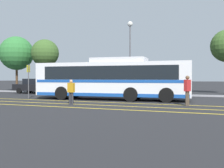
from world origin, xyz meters
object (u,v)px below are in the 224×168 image
Objects in this scene: transit_bus at (112,78)px; pedestrian_0 at (187,89)px; street_lamp at (130,41)px; parked_car_1 at (97,87)px; pedestrian_1 at (71,90)px; parked_car_0 at (36,86)px; bus_stop_sign at (28,77)px; tree_0 at (17,53)px; parked_car_2 at (160,88)px; tree_2 at (45,53)px.

transit_bus reaches higher than pedestrian_0.
pedestrian_0 is at bearing -55.56° from street_lamp.
pedestrian_1 reaches higher than parked_car_1.
bus_stop_sign reaches higher than parked_car_0.
transit_bus is at bearing -26.12° from tree_0.
street_lamp reaches higher than pedestrian_1.
street_lamp is (-3.42, 2.23, 4.58)m from parked_car_2.
pedestrian_1 is (9.29, -8.71, 0.09)m from parked_car_0.
pedestrian_0 is 12.02m from street_lamp.
tree_2 is (4.33, -0.18, -0.15)m from tree_0.
bus_stop_sign is (-3.32, -5.90, 0.96)m from parked_car_1.
street_lamp is at bearing 1.32° from transit_bus.
pedestrian_1 is at bearing -48.94° from tree_2.
street_lamp is 1.08× the size of tree_0.
bus_stop_sign is at bearing -126.32° from street_lamp.
street_lamp is at bearing -40.42° from bus_stop_sign.
pedestrian_0 reaches higher than pedestrian_1.
pedestrian_0 is at bearing -163.26° from pedestrian_1.
pedestrian_0 is at bearing -99.42° from bus_stop_sign.
parked_car_2 is (13.22, -0.05, -0.04)m from parked_car_0.
bus_stop_sign is 0.44× the size of tree_2.
parked_car_1 is at bearing -72.70° from pedestrian_1.
transit_bus is 7.68m from street_lamp.
parked_car_2 is 0.60× the size of street_lamp.
transit_bus is 13.91m from tree_2.
pedestrian_0 is (2.93, -7.04, 0.29)m from parked_car_2.
parked_car_0 is 0.77× the size of tree_2.
transit_bus is at bearing -101.79° from pedestrian_1.
street_lamp reaches higher than tree_0.
transit_bus is 1.94× the size of tree_2.
pedestrian_1 is at bearing -39.27° from tree_0.
parked_car_2 is at bearing -110.95° from pedestrian_1.
parked_car_2 is at bearing 94.65° from parked_car_1.
parked_car_0 is 13.22m from parked_car_2.
pedestrian_0 is at bearing 65.75° from parked_car_0.
transit_bus reaches higher than parked_car_1.
pedestrian_0 is at bearing -30.59° from tree_2.
pedestrian_0 is at bearing -161.16° from parked_car_2.
transit_bus is 6.30m from pedestrian_0.
bus_stop_sign reaches higher than parked_car_2.
pedestrian_0 is 1.16× the size of pedestrian_1.
transit_bus is at bearing 66.05° from parked_car_0.
parked_car_2 is 0.65× the size of tree_0.
bus_stop_sign is at bearing 98.08° from transit_bus.
parked_car_1 is 0.79× the size of tree_2.
tree_0 is at bearing -99.74° from parked_car_1.
street_lamp reaches higher than parked_car_2.
tree_0 is (-15.67, 7.69, 3.09)m from transit_bus.
transit_bus is at bearing -86.35° from pedestrian_0.
street_lamp reaches higher than transit_bus.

